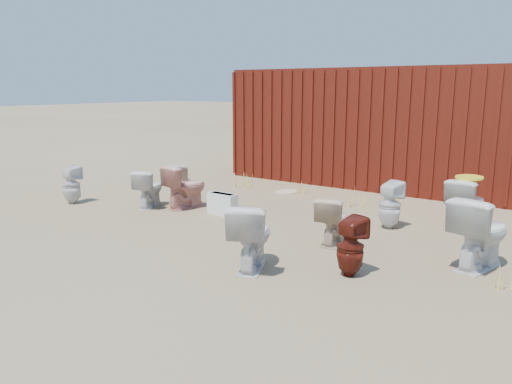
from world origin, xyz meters
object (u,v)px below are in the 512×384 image
Objects in this scene: toilet_front_e at (480,233)px; toilet_back_yellowlid at (467,204)px; loose_tank at (222,204)px; toilet_front_c at (251,236)px; toilet_back_a at (71,185)px; toilet_front_maroon at (350,247)px; toilet_back_beige_right at (333,220)px; toilet_back_e at (390,205)px; toilet_front_a at (149,188)px; toilet_back_beige_left at (180,183)px; toilet_front_pink at (185,187)px; shipping_container at (379,126)px.

toilet_front_e reaches higher than toilet_back_yellowlid.
toilet_front_c is at bearing -42.20° from loose_tank.
toilet_back_a is (-4.48, 0.80, -0.05)m from toilet_front_c.
toilet_back_a reaches higher than toilet_front_maroon.
toilet_back_beige_right is 1.18m from toilet_back_e.
toilet_back_yellowlid reaches higher than toilet_front_a.
toilet_back_a is 6.50m from toilet_back_yellowlid.
toilet_back_beige_right is (4.83, 0.56, -0.02)m from toilet_back_a.
toilet_back_beige_right is 2.14m from toilet_back_yellowlid.
toilet_front_maroon is 4.30m from toilet_back_beige_left.
toilet_back_e is at bearing 153.28° from toilet_back_beige_left.
toilet_back_e reaches higher than toilet_front_maroon.
loose_tank is (1.35, 0.32, -0.15)m from toilet_front_a.
toilet_back_yellowlid is (4.20, 1.39, 0.00)m from toilet_front_pink.
toilet_front_a reaches higher than toilet_back_beige_right.
toilet_front_c is 3.60m from toilet_back_beige_left.
toilet_back_a is (-3.60, -5.14, -0.86)m from shipping_container.
toilet_front_e is (5.26, 0.10, 0.09)m from toilet_front_a.
toilet_back_beige_left is (-3.00, 1.99, -0.03)m from toilet_front_c.
toilet_back_e is (-0.92, -0.60, -0.02)m from toilet_back_yellowlid.
toilet_front_c is 0.92× the size of toilet_front_e.
toilet_back_beige_right is 2.19m from loose_tank.
shipping_container is 6.34m from toilet_back_a.
toilet_back_beige_right is at bearing 158.56° from toilet_front_a.
toilet_front_e is 6.62m from toilet_back_a.
toilet_back_yellowlid is at bearing 178.79° from toilet_front_a.
toilet_back_e reaches higher than toilet_back_a.
toilet_back_e reaches higher than loose_tank.
toilet_front_c is at bearing 158.81° from toilet_front_pink.
toilet_front_a is 0.97× the size of toilet_back_a.
toilet_front_e is (2.98, -4.44, -0.78)m from shipping_container.
shipping_container is at bearing -55.35° from toilet_front_maroon.
shipping_container is at bearing -152.85° from toilet_back_beige_left.
toilet_back_a is 1.89m from toilet_back_beige_left.
toilet_back_beige_left reaches higher than toilet_front_a.
toilet_front_a is 1.45m from toilet_back_a.
toilet_back_e is (3.69, 0.51, -0.00)m from toilet_back_beige_left.
toilet_back_beige_right is (1.23, -4.58, -0.88)m from shipping_container.
toilet_back_a is 0.95× the size of toilet_back_beige_left.
toilet_back_a is at bearing 33.83° from toilet_back_e.
shipping_container is at bearing -84.05° from toilet_back_beige_right.
toilet_front_e is at bearing -1.80° from loose_tank.
toilet_back_beige_left is at bearing -57.35° from toilet_front_c.
toilet_back_beige_left is 0.95× the size of toilet_back_yellowlid.
toilet_front_maroon is 0.88× the size of toilet_back_yellowlid.
toilet_front_c reaches higher than toilet_front_a.
toilet_front_c is 2.59m from toilet_back_e.
shipping_container is at bearing -128.60° from toilet_back_a.
toilet_front_a is 0.64m from toilet_front_pink.
toilet_back_yellowlid is 1.07× the size of toilet_back_e.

